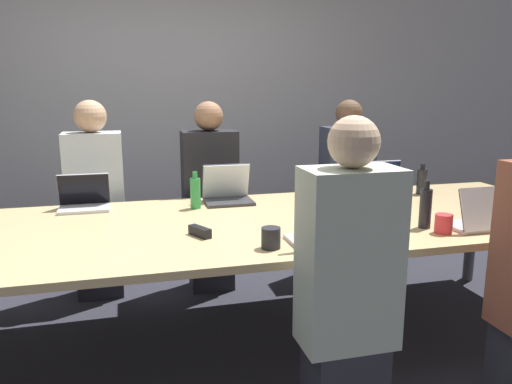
{
  "coord_description": "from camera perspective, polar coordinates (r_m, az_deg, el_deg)",
  "views": [
    {
      "loc": [
        -0.39,
        -2.71,
        1.53
      ],
      "look_at": [
        0.34,
        0.1,
        0.91
      ],
      "focal_mm": 35.0,
      "sensor_mm": 36.0,
      "label": 1
    }
  ],
  "objects": [
    {
      "name": "person_far_right",
      "position": [
        4.15,
        10.26,
        0.22
      ],
      "size": [
        0.4,
        0.24,
        1.42
      ],
      "color": "#2D2D38",
      "rests_on": "ground_plane"
    },
    {
      "name": "laptop_near_right",
      "position": [
        2.98,
        24.41,
        -2.64
      ],
      "size": [
        0.33,
        0.24,
        0.24
      ],
      "rotation": [
        0.0,
        0.0,
        3.14
      ],
      "color": "silver",
      "rests_on": "conference_table"
    },
    {
      "name": "cup_near_right",
      "position": [
        2.84,
        20.64,
        -3.42
      ],
      "size": [
        0.09,
        0.09,
        0.1
      ],
      "color": "red",
      "rests_on": "conference_table"
    },
    {
      "name": "ground_plane",
      "position": [
        3.14,
        -5.88,
        -17.17
      ],
      "size": [
        24.0,
        24.0,
        0.0
      ],
      "primitive_type": "plane",
      "color": "#2D2D38"
    },
    {
      "name": "laptop_far_center",
      "position": [
        3.37,
        -3.3,
        0.1
      ],
      "size": [
        0.32,
        0.26,
        0.26
      ],
      "color": "#333338",
      "rests_on": "conference_table"
    },
    {
      "name": "person_near_midright",
      "position": [
        2.16,
        10.43,
        -11.04
      ],
      "size": [
        0.4,
        0.24,
        1.42
      ],
      "rotation": [
        0.0,
        0.0,
        3.14
      ],
      "color": "#2D2D38",
      "rests_on": "ground_plane"
    },
    {
      "name": "laptop_far_right",
      "position": [
        3.78,
        13.73,
        0.99
      ],
      "size": [
        0.37,
        0.23,
        0.23
      ],
      "color": "silver",
      "rests_on": "conference_table"
    },
    {
      "name": "person_far_midleft",
      "position": [
        3.78,
        -17.82,
        -1.19
      ],
      "size": [
        0.4,
        0.24,
        1.43
      ],
      "color": "#2D2D38",
      "rests_on": "ground_plane"
    },
    {
      "name": "conference_table",
      "position": [
        2.86,
        -6.19,
        -4.58
      ],
      "size": [
        4.79,
        1.4,
        0.76
      ],
      "color": "#D6B77F",
      "rests_on": "ground_plane"
    },
    {
      "name": "laptop_near_midright",
      "position": [
        2.49,
        8.19,
        -4.36
      ],
      "size": [
        0.36,
        0.25,
        0.25
      ],
      "rotation": [
        0.0,
        0.0,
        3.14
      ],
      "color": "#B7B7BC",
      "rests_on": "conference_table"
    },
    {
      "name": "bottle_far_center",
      "position": [
        3.2,
        -6.94,
        -0.08
      ],
      "size": [
        0.07,
        0.07,
        0.24
      ],
      "color": "green",
      "rests_on": "conference_table"
    },
    {
      "name": "curtain_wall",
      "position": [
        4.77,
        -10.13,
        10.31
      ],
      "size": [
        12.0,
        0.06,
        2.8
      ],
      "color": "#ADADB2",
      "rests_on": "ground_plane"
    },
    {
      "name": "bottle_near_right",
      "position": [
        2.9,
        18.8,
        -1.7
      ],
      "size": [
        0.07,
        0.07,
        0.26
      ],
      "color": "black",
      "rests_on": "conference_table"
    },
    {
      "name": "laptop_far_midleft",
      "position": [
        3.35,
        -19.04,
        -0.75
      ],
      "size": [
        0.32,
        0.22,
        0.22
      ],
      "color": "silver",
      "rests_on": "conference_table"
    },
    {
      "name": "stapler",
      "position": [
        2.63,
        -6.44,
        -4.52
      ],
      "size": [
        0.11,
        0.15,
        0.05
      ],
      "rotation": [
        0.0,
        0.0,
        0.48
      ],
      "color": "black",
      "rests_on": "conference_table"
    },
    {
      "name": "cup_far_right",
      "position": [
        3.68,
        9.99,
        0.44
      ],
      "size": [
        0.09,
        0.09,
        0.08
      ],
      "color": "white",
      "rests_on": "conference_table"
    },
    {
      "name": "person_far_center",
      "position": [
        3.75,
        -5.26,
        -0.93
      ],
      "size": [
        0.4,
        0.24,
        1.42
      ],
      "color": "#2D2D38",
      "rests_on": "ground_plane"
    },
    {
      "name": "bottle_far_right",
      "position": [
        3.81,
        18.42,
        1.2
      ],
      "size": [
        0.07,
        0.07,
        0.22
      ],
      "color": "black",
      "rests_on": "conference_table"
    },
    {
      "name": "cup_near_midright",
      "position": [
        2.42,
        1.71,
        -5.27
      ],
      "size": [
        0.09,
        0.09,
        0.1
      ],
      "color": "#232328",
      "rests_on": "conference_table"
    }
  ]
}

